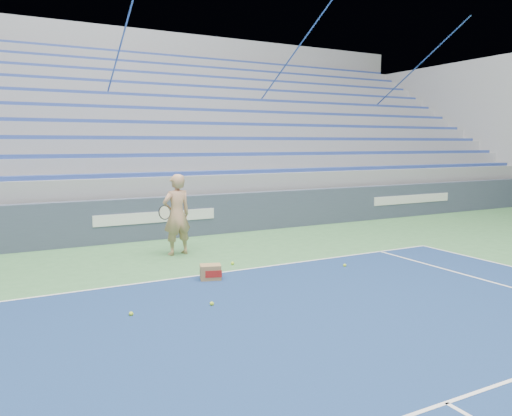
# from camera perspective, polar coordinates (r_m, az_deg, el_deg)

# --- Properties ---
(sponsor_barrier) EXTENTS (30.00, 0.32, 1.10)m
(sponsor_barrier) POSITION_cam_1_polar(r_m,az_deg,el_deg) (13.28, -11.47, -1.15)
(sponsor_barrier) COLOR #3B455B
(sponsor_barrier) RESTS_ON ground
(bleachers) EXTENTS (31.00, 9.15, 7.30)m
(bleachers) POSITION_cam_1_polar(r_m,az_deg,el_deg) (18.69, -16.71, 6.67)
(bleachers) COLOR gray
(bleachers) RESTS_ON ground
(tennis_player) EXTENTS (0.97, 0.88, 1.82)m
(tennis_player) POSITION_cam_1_polar(r_m,az_deg,el_deg) (11.27, -9.06, -0.75)
(tennis_player) COLOR tan
(tennis_player) RESTS_ON ground
(ball_box) EXTENTS (0.45, 0.39, 0.28)m
(ball_box) POSITION_cam_1_polar(r_m,az_deg,el_deg) (9.25, -5.22, -7.33)
(ball_box) COLOR #967549
(ball_box) RESTS_ON ground
(tennis_ball_0) EXTENTS (0.07, 0.07, 0.07)m
(tennis_ball_0) POSITION_cam_1_polar(r_m,az_deg,el_deg) (10.32, 10.11, -6.48)
(tennis_ball_0) COLOR #BCE52E
(tennis_ball_0) RESTS_ON ground
(tennis_ball_1) EXTENTS (0.07, 0.07, 0.07)m
(tennis_ball_1) POSITION_cam_1_polar(r_m,az_deg,el_deg) (7.60, -14.09, -11.66)
(tennis_ball_1) COLOR #BCE52E
(tennis_ball_1) RESTS_ON ground
(tennis_ball_2) EXTENTS (0.07, 0.07, 0.07)m
(tennis_ball_2) POSITION_cam_1_polar(r_m,az_deg,el_deg) (7.84, -5.08, -10.85)
(tennis_ball_2) COLOR #BCE52E
(tennis_ball_2) RESTS_ON ground
(tennis_ball_3) EXTENTS (0.07, 0.07, 0.07)m
(tennis_ball_3) POSITION_cam_1_polar(r_m,az_deg,el_deg) (10.35, -2.70, -6.33)
(tennis_ball_3) COLOR #BCE52E
(tennis_ball_3) RESTS_ON ground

